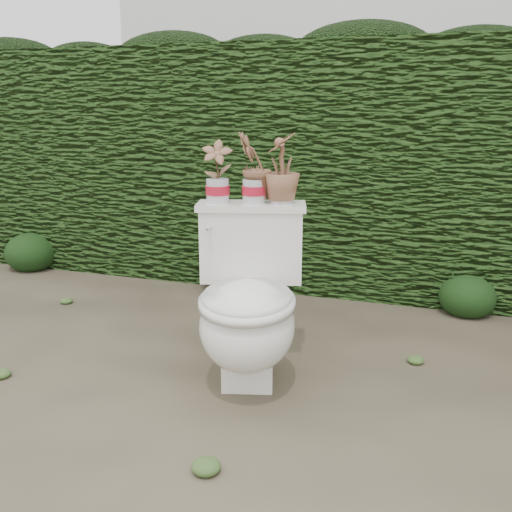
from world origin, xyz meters
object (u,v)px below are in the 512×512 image
(potted_plant_left, at_px, (217,173))
(potted_plant_center, at_px, (254,169))
(potted_plant_right, at_px, (281,170))
(toilet, at_px, (248,307))

(potted_plant_left, relative_size, potted_plant_center, 0.88)
(potted_plant_left, relative_size, potted_plant_right, 0.90)
(potted_plant_center, bearing_deg, toilet, 40.02)
(potted_plant_left, bearing_deg, potted_plant_center, 2.93)
(potted_plant_left, bearing_deg, toilet, -54.15)
(potted_plant_left, height_order, potted_plant_center, potted_plant_center)
(toilet, relative_size, potted_plant_left, 2.87)
(potted_plant_center, bearing_deg, potted_plant_right, 133.01)
(toilet, height_order, potted_plant_left, potted_plant_left)
(toilet, distance_m, potted_plant_left, 0.63)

